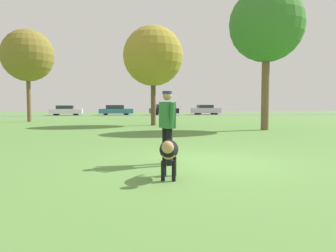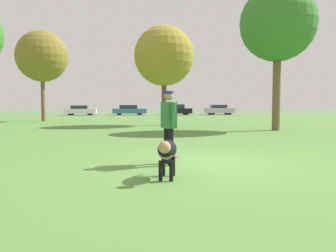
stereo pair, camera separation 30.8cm
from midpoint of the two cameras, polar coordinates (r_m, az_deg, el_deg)
name	(u,v)px [view 1 (the left image)]	position (r m, az deg, el deg)	size (l,w,h in m)	color
ground_plane	(204,162)	(7.58, 5.21, -6.35)	(120.00, 120.00, 0.00)	#56843D
far_road_strip	(123,115)	(43.39, -7.99, 1.90)	(120.00, 6.00, 0.01)	slate
person	(167,121)	(7.19, -1.36, 0.85)	(0.31, 0.71, 1.62)	black
dog	(169,151)	(5.82, -1.37, -4.34)	(0.50, 1.08, 0.72)	black
frisbee	(171,157)	(8.27, -0.55, -5.43)	(0.24, 0.24, 0.02)	#E52366
tree_far_left	(28,56)	(28.57, -23.54, 11.17)	(4.06, 4.06, 7.25)	brown
tree_mid_center	(153,56)	(21.47, -3.02, 12.07)	(3.85, 3.85, 6.40)	brown
tree_near_right	(266,25)	(18.46, 16.30, 16.49)	(3.87, 3.87, 7.43)	brown
parked_car_white	(66,110)	(43.98, -17.53, 2.61)	(4.04, 1.87, 1.27)	white
parked_car_teal	(116,110)	(43.48, -9.33, 2.75)	(4.45, 1.81, 1.32)	teal
parked_car_black	(164,110)	(43.79, -0.96, 2.84)	(3.82, 1.83, 1.41)	black
parked_car_silver	(206,110)	(45.29, 6.39, 2.84)	(3.96, 2.01, 1.34)	#B7B7BC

